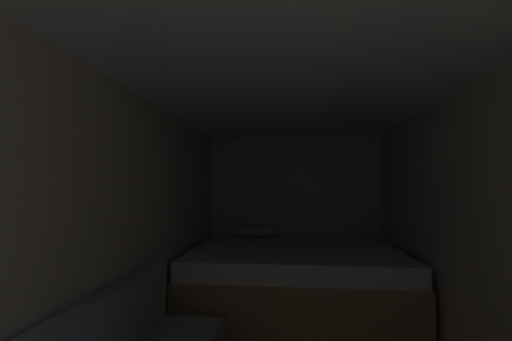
% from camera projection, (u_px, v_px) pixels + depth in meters
% --- Properties ---
extents(wall_back, '(2.62, 0.05, 2.14)m').
position_uv_depth(wall_back, '(295.00, 208.00, 5.13)').
color(wall_back, beige).
rests_on(wall_back, ground).
extents(wall_left, '(0.05, 5.22, 2.14)m').
position_uv_depth(wall_left, '(128.00, 230.00, 2.65)').
color(wall_left, beige).
rests_on(wall_left, ground).
extents(wall_right, '(0.05, 5.22, 2.14)m').
position_uv_depth(wall_right, '(484.00, 235.00, 2.38)').
color(wall_right, beige).
rests_on(wall_right, ground).
extents(ceiling_slab, '(2.62, 5.22, 0.05)m').
position_uv_depth(ceiling_slab, '(296.00, 84.00, 2.56)').
color(ceiling_slab, white).
rests_on(ceiling_slab, wall_left).
extents(bed, '(2.40, 1.93, 0.85)m').
position_uv_depth(bed, '(295.00, 276.00, 4.07)').
color(bed, tan).
rests_on(bed, ground).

